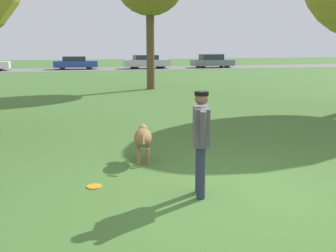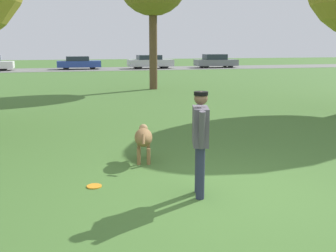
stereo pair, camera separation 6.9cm
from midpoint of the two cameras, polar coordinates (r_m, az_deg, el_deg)
name	(u,v)px [view 2 (the right image)]	position (r m, az deg, el deg)	size (l,w,h in m)	color
ground_plane	(226,194)	(6.23, 8.74, -9.70)	(120.00, 120.00, 0.00)	#426B2D
far_road_strip	(90,69)	(38.56, -11.24, 8.08)	(120.00, 6.00, 0.01)	slate
person	(200,135)	(5.85, 5.05, -1.29)	(0.34, 0.73, 1.60)	#2D334C
dog	(143,138)	(7.72, -3.33, -1.74)	(0.47, 1.00, 0.67)	olive
frisbee	(94,186)	(6.55, -10.37, -8.59)	(0.24, 0.24, 0.02)	orange
parked_car_blue	(79,63)	(38.82, -12.76, 8.94)	(4.10, 1.88, 1.22)	#284293
parked_car_silver	(150,62)	(39.10, -2.55, 9.30)	(4.44, 1.87, 1.31)	#B7B7BC
parked_car_grey	(216,61)	(40.92, 6.97, 9.33)	(4.31, 1.92, 1.36)	slate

